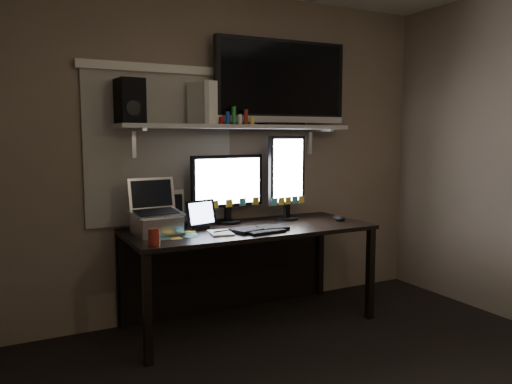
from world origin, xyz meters
TOP-DOWN VIEW (x-y plane):
  - back_wall at (0.00, 1.80)m, footprint 3.60×0.00m
  - window_blinds at (-0.55, 1.79)m, footprint 1.10×0.02m
  - desk at (0.00, 1.55)m, footprint 1.80×0.75m
  - wall_shelf at (0.00, 1.62)m, footprint 1.80×0.35m
  - monitor_landscape at (-0.07, 1.66)m, footprint 0.62×0.14m
  - monitor_portrait at (0.42, 1.59)m, footprint 0.35×0.11m
  - keyboard at (0.00, 1.26)m, footprint 0.43×0.20m
  - mouse at (0.75, 1.35)m, footprint 0.09×0.13m
  - notepad at (-0.29, 1.29)m, footprint 0.18×0.23m
  - tablet at (-0.35, 1.51)m, footprint 0.26×0.17m
  - file_sorter at (-0.54, 1.68)m, footprint 0.22×0.12m
  - laptop at (-0.68, 1.46)m, footprint 0.36×0.30m
  - cup at (-0.79, 1.15)m, footprint 0.08×0.08m
  - sticky_notes at (-0.56, 1.37)m, footprint 0.36×0.29m
  - tv at (0.39, 1.65)m, footprint 1.11×0.25m
  - game_console at (-0.29, 1.61)m, footprint 0.15×0.27m
  - speaker at (-0.80, 1.65)m, footprint 0.18×0.22m
  - bottles at (-0.03, 1.58)m, footprint 0.20×0.06m

SIDE VIEW (x-z plane):
  - desk at x=0.00m, z-range 0.19..0.92m
  - sticky_notes at x=-0.56m, z-range 0.73..0.73m
  - notepad at x=-0.29m, z-range 0.73..0.74m
  - keyboard at x=0.00m, z-range 0.73..0.76m
  - mouse at x=0.75m, z-range 0.73..0.77m
  - cup at x=-0.79m, z-range 0.73..0.83m
  - tablet at x=-0.35m, z-range 0.73..0.94m
  - file_sorter at x=-0.54m, z-range 0.73..0.99m
  - laptop at x=-0.68m, z-range 0.73..1.10m
  - monitor_landscape at x=-0.07m, z-range 0.73..1.27m
  - monitor_portrait at x=0.42m, z-range 0.73..1.41m
  - back_wall at x=0.00m, z-range -0.55..3.05m
  - window_blinds at x=-0.55m, z-range 0.75..1.85m
  - wall_shelf at x=0.00m, z-range 1.45..1.48m
  - bottles at x=-0.03m, z-range 1.48..1.60m
  - game_console at x=-0.29m, z-range 1.48..1.78m
  - speaker at x=-0.80m, z-range 1.48..1.78m
  - tv at x=0.39m, z-range 1.48..2.14m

